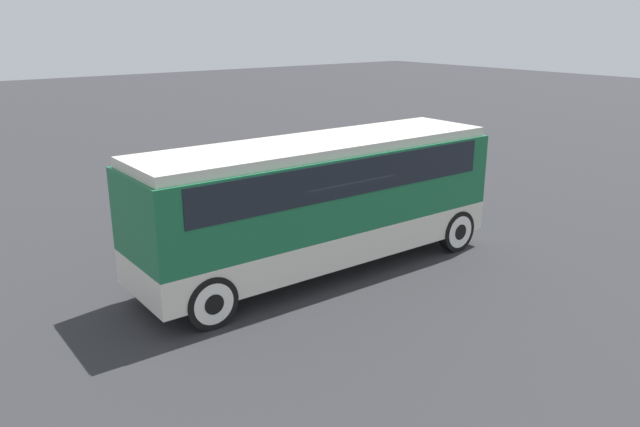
{
  "coord_description": "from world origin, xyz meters",
  "views": [
    {
      "loc": [
        -8.69,
        -11.5,
        5.95
      ],
      "look_at": [
        0.0,
        0.0,
        1.47
      ],
      "focal_mm": 35.0,
      "sensor_mm": 36.0,
      "label": 1
    }
  ],
  "objects": [
    {
      "name": "ground_plane",
      "position": [
        0.0,
        0.0,
        0.0
      ],
      "size": [
        120.0,
        120.0,
        0.0
      ],
      "primitive_type": "plane",
      "color": "#2D2D30"
    },
    {
      "name": "parked_car_mid",
      "position": [
        4.37,
        4.73,
        0.74
      ],
      "size": [
        4.18,
        1.79,
        1.51
      ],
      "color": "black",
      "rests_on": "ground_plane"
    },
    {
      "name": "parked_car_near",
      "position": [
        3.7,
        7.6,
        0.66
      ],
      "size": [
        4.51,
        1.81,
        1.31
      ],
      "color": "#BCBCC1",
      "rests_on": "ground_plane"
    },
    {
      "name": "tour_bus",
      "position": [
        0.1,
        -0.0,
        1.97
      ],
      "size": [
        9.31,
        2.52,
        3.27
      ],
      "color": "silver",
      "rests_on": "ground_plane"
    }
  ]
}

